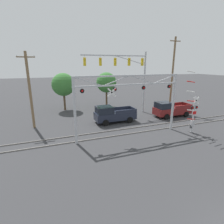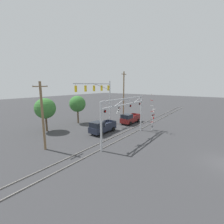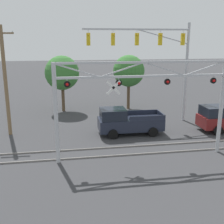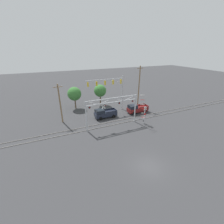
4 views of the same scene
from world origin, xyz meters
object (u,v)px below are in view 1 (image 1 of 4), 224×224
(traffic_signal_span, at_px, (129,71))
(background_tree_beyond_span, at_px, (106,83))
(pickup_truck_lead, at_px, (113,114))
(crossing_signal_mast, at_px, (193,114))
(utility_pole_right, at_px, (172,74))
(utility_pole_left, at_px, (30,90))
(pickup_truck_following, at_px, (171,109))
(background_tree_far_left_verge, at_px, (63,85))
(crossing_gantry, at_px, (129,96))

(traffic_signal_span, xyz_separation_m, background_tree_beyond_span, (-1.54, 5.36, -2.11))
(pickup_truck_lead, bearing_deg, crossing_signal_mast, -43.44)
(pickup_truck_lead, height_order, utility_pole_right, utility_pole_right)
(utility_pole_left, relative_size, background_tree_beyond_span, 1.45)
(pickup_truck_lead, height_order, pickup_truck_following, same)
(pickup_truck_lead, bearing_deg, utility_pole_left, 171.21)
(traffic_signal_span, height_order, background_tree_far_left_verge, traffic_signal_span)
(pickup_truck_following, bearing_deg, crossing_signal_mast, -107.97)
(utility_pole_left, distance_m, background_tree_far_left_verge, 8.14)
(background_tree_beyond_span, distance_m, background_tree_far_left_verge, 7.00)
(crossing_signal_mast, relative_size, pickup_truck_following, 1.25)
(crossing_gantry, xyz_separation_m, utility_pole_left, (-9.16, 5.96, 0.23))
(pickup_truck_following, bearing_deg, crossing_gantry, -154.14)
(crossing_gantry, bearing_deg, background_tree_far_left_verge, 110.98)
(crossing_gantry, relative_size, traffic_signal_span, 1.16)
(utility_pole_right, xyz_separation_m, background_tree_far_left_verge, (-15.64, 5.81, -1.59))
(crossing_gantry, bearing_deg, utility_pole_right, 33.70)
(utility_pole_left, xyz_separation_m, utility_pole_right, (19.84, 1.16, 1.26))
(crossing_gantry, distance_m, pickup_truck_lead, 5.49)
(crossing_signal_mast, relative_size, background_tree_beyond_span, 1.13)
(crossing_gantry, relative_size, pickup_truck_following, 2.07)
(traffic_signal_span, bearing_deg, background_tree_far_left_verge, 147.69)
(crossing_signal_mast, distance_m, utility_pole_left, 17.61)
(crossing_gantry, xyz_separation_m, utility_pole_right, (10.68, 7.12, 1.49))
(pickup_truck_lead, relative_size, background_tree_far_left_verge, 0.88)
(traffic_signal_span, bearing_deg, pickup_truck_following, -35.44)
(pickup_truck_lead, relative_size, utility_pole_right, 0.47)
(utility_pole_right, relative_size, background_tree_beyond_span, 1.89)
(pickup_truck_lead, xyz_separation_m, utility_pole_left, (-9.21, 1.42, 3.32))
(background_tree_far_left_verge, bearing_deg, utility_pole_right, -20.39)
(utility_pole_left, bearing_deg, background_tree_beyond_span, 31.77)
(crossing_gantry, height_order, pickup_truck_lead, crossing_gantry)
(crossing_gantry, distance_m, background_tree_beyond_span, 13.06)
(pickup_truck_lead, relative_size, background_tree_beyond_span, 0.88)
(traffic_signal_span, distance_m, pickup_truck_lead, 6.93)
(crossing_signal_mast, relative_size, background_tree_far_left_verge, 1.13)
(background_tree_beyond_span, height_order, background_tree_far_left_verge, background_tree_far_left_verge)
(utility_pole_left, height_order, background_tree_far_left_verge, utility_pole_left)
(crossing_gantry, height_order, pickup_truck_following, crossing_gantry)
(utility_pole_left, xyz_separation_m, background_tree_far_left_verge, (4.19, 6.97, -0.33))
(crossing_gantry, relative_size, utility_pole_left, 1.29)
(pickup_truck_following, distance_m, background_tree_far_left_verge, 16.33)
(traffic_signal_span, height_order, utility_pole_left, traffic_signal_span)
(background_tree_beyond_span, bearing_deg, utility_pole_right, -33.75)
(crossing_signal_mast, xyz_separation_m, background_tree_far_left_verge, (-11.53, 14.57, 1.89))
(crossing_signal_mast, height_order, background_tree_far_left_verge, crossing_signal_mast)
(crossing_gantry, height_order, crossing_signal_mast, crossing_signal_mast)
(traffic_signal_span, xyz_separation_m, pickup_truck_following, (4.84, -3.45, -5.16))
(crossing_gantry, xyz_separation_m, crossing_signal_mast, (6.57, -1.63, -2.00))
(background_tree_beyond_span, relative_size, background_tree_far_left_verge, 1.00)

